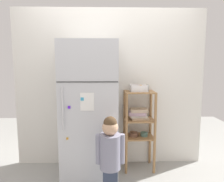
% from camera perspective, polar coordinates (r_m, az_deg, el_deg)
% --- Properties ---
extents(ground_plane, '(6.00, 6.00, 0.00)m').
position_cam_1_polar(ground_plane, '(2.95, -0.45, -22.49)').
color(ground_plane, '#999993').
extents(kitchen_wall_back, '(2.72, 0.03, 2.26)m').
position_cam_1_polar(kitchen_wall_back, '(2.94, -0.62, 0.75)').
color(kitchen_wall_back, silver).
rests_on(kitchen_wall_back, ground).
extents(refrigerator, '(0.70, 0.67, 1.76)m').
position_cam_1_polar(refrigerator, '(2.65, -6.17, -5.52)').
color(refrigerator, silver).
rests_on(refrigerator, ground).
extents(child_standing, '(0.30, 0.23, 0.95)m').
position_cam_1_polar(child_standing, '(2.20, -0.51, -16.60)').
color(child_standing, '#303A4F').
rests_on(child_standing, ground).
extents(pantry_shelf_unit, '(0.42, 0.32, 1.11)m').
position_cam_1_polar(pantry_shelf_unit, '(2.88, 7.54, -8.38)').
color(pantry_shelf_unit, '#9E7247').
rests_on(pantry_shelf_unit, ground).
extents(fruit_bin, '(0.24, 0.20, 0.09)m').
position_cam_1_polar(fruit_bin, '(2.80, 7.72, 0.71)').
color(fruit_bin, white).
rests_on(fruit_bin, pantry_shelf_unit).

